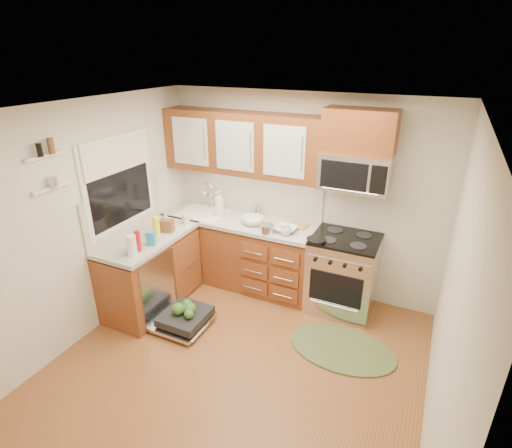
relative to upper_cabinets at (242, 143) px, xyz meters
The scene contains 38 objects.
floor 2.55m from the upper_cabinets, 65.28° to the right, with size 3.50×3.50×0.00m, color brown.
ceiling 1.84m from the upper_cabinets, 65.28° to the right, with size 3.50×3.50×0.00m, color white.
wall_back 0.97m from the upper_cabinets, 13.57° to the left, with size 3.50×0.04×2.50m, color beige.
wall_front 3.46m from the upper_cabinets, 77.70° to the right, with size 3.50×0.04×2.50m, color beige.
wall_left 1.98m from the upper_cabinets, 123.06° to the right, with size 0.04×3.50×2.50m, color beige.
wall_right 3.00m from the upper_cabinets, 32.47° to the right, with size 0.04×3.50×2.50m, color beige.
base_cabinet_back 1.46m from the upper_cabinets, 90.00° to the right, with size 2.05×0.60×0.85m, color brown.
base_cabinet_left 1.93m from the upper_cabinets, 124.62° to the right, with size 0.60×1.25×0.85m, color brown.
countertop_back 0.98m from the upper_cabinets, 90.00° to the right, with size 2.07×0.64×0.05m, color beige.
countertop_left 1.60m from the upper_cabinets, 124.25° to the right, with size 0.64×1.27×0.05m, color beige.
backsplash_back 0.68m from the upper_cabinets, 90.00° to the left, with size 2.05×0.02×0.57m, color beige.
backsplash_left 1.60m from the upper_cabinets, 133.89° to the right, with size 0.02×1.25×0.57m, color beige.
upper_cabinets is the anchor object (origin of this frame).
cabinet_over_mw 1.43m from the upper_cabinets, ahead, with size 0.76×0.35×0.47m, color brown.
range 1.99m from the upper_cabinets, ahead, with size 0.76×0.64×0.95m, color silver, non-canonical shape.
microwave 1.42m from the upper_cabinets, ahead, with size 0.76×0.38×0.40m, color silver, non-canonical shape.
sink 1.21m from the upper_cabinets, 163.55° to the right, with size 0.62×0.50×0.26m, color white, non-canonical shape.
dishwasher 2.19m from the upper_cabinets, 96.04° to the right, with size 0.70×0.60×0.20m, color silver, non-canonical shape.
window 1.51m from the upper_cabinets, 133.21° to the right, with size 0.03×1.05×1.05m, color white, non-canonical shape.
window_blind 1.46m from the upper_cabinets, 132.50° to the right, with size 0.02×0.96×0.40m, color white.
shelf_upper 2.17m from the upper_cabinets, 117.33° to the right, with size 0.04×0.40×0.03m, color white.
shelf_lower 2.17m from the upper_cabinets, 117.33° to the right, with size 0.04×0.40×0.03m, color white.
rug 2.63m from the upper_cabinets, 28.57° to the right, with size 1.13×0.73×0.02m, color #586238, non-canonical shape.
skillet 1.50m from the upper_cabinets, 19.35° to the right, with size 0.22×0.22×0.04m, color black.
stock_pot 1.09m from the upper_cabinets, 34.82° to the right, with size 0.17×0.17×0.10m, color silver.
cutting_board 1.20m from the upper_cabinets, ahead, with size 0.29×0.18×0.02m, color tan.
canister 0.90m from the upper_cabinets, 24.41° to the left, with size 0.09×0.09×0.15m, color silver.
paper_towel_roll 1.79m from the upper_cabinets, 110.62° to the right, with size 0.11×0.11×0.23m, color white.
mustard_bottle 1.43m from the upper_cabinets, 121.81° to the right, with size 0.08×0.08×0.24m, color yellow.
red_bottle 1.70m from the upper_cabinets, 112.33° to the right, with size 0.06×0.06×0.23m, color red.
wooden_box 1.34m from the upper_cabinets, 125.27° to the right, with size 0.15×0.11×0.15m, color brown.
blue_carton 1.57m from the upper_cabinets, 113.60° to the right, with size 0.10×0.06×0.16m, color #2991C3.
bowl_a 1.18m from the upper_cabinets, 18.74° to the right, with size 0.25×0.25×0.06m, color #999999.
bowl_b 0.96m from the upper_cabinets, 39.16° to the right, with size 0.29×0.29×0.09m, color #999999.
cup 1.20m from the upper_cabinets, 23.84° to the right, with size 0.13×0.13×0.10m, color #999999.
soap_bottle_a 0.84m from the upper_cabinets, 154.87° to the right, with size 0.13×0.13×0.34m, color #999999.
soap_bottle_b 1.15m from the upper_cabinets, 134.14° to the right, with size 0.08×0.08×0.17m, color #999999.
soap_bottle_c 1.32m from the upper_cabinets, 129.19° to the right, with size 0.15×0.15×0.19m, color #999999.
Camera 1 is at (1.50, -2.73, 2.93)m, focal length 28.00 mm.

